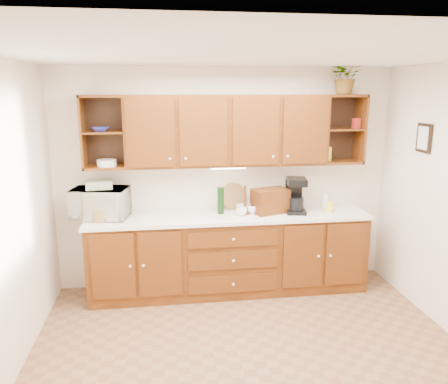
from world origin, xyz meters
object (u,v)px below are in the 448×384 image
object	(u,v)px
coffee_maker	(295,196)
potted_plant	(346,76)
bread_box	(270,201)
microwave	(100,203)

from	to	relation	value
coffee_maker	potted_plant	bearing A→B (deg)	20.03
coffee_maker	bread_box	bearing A→B (deg)	-172.38
bread_box	potted_plant	distance (m)	1.66
bread_box	coffee_maker	world-z (taller)	coffee_maker
microwave	potted_plant	xyz separation A→B (m)	(2.80, 0.02, 1.38)
coffee_maker	microwave	bearing A→B (deg)	-172.21
bread_box	potted_plant	size ratio (longest dim) A/B	1.01
bread_box	potted_plant	xyz separation A→B (m)	(0.87, 0.09, 1.41)
microwave	bread_box	world-z (taller)	microwave
microwave	potted_plant	world-z (taller)	potted_plant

